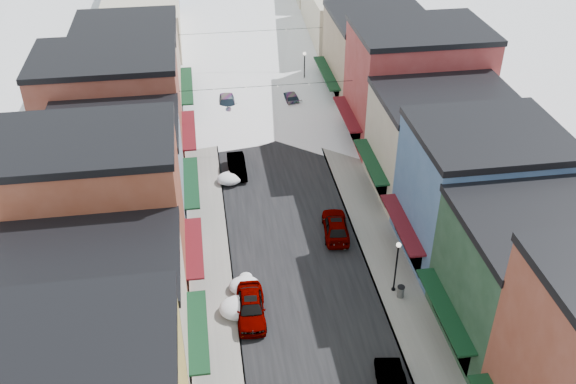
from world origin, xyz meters
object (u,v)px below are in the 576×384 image
object	(u,v)px
car_dark_hatch	(237,166)
streetlamp_near	(397,261)
car_silver_sedan	(251,307)
trash_can	(401,291)

from	to	relation	value
car_dark_hatch	streetlamp_near	distance (m)	20.21
car_dark_hatch	streetlamp_near	world-z (taller)	streetlamp_near
car_silver_sedan	trash_can	distance (m)	10.55
car_dark_hatch	streetlamp_near	bearing A→B (deg)	-62.37
trash_can	streetlamp_near	xyz separation A→B (m)	(-0.28, 0.73, 2.22)
car_silver_sedan	car_dark_hatch	bearing A→B (deg)	90.84
car_silver_sedan	car_dark_hatch	size ratio (longest dim) A/B	1.10
car_silver_sedan	trash_can	bearing A→B (deg)	3.87
car_silver_sedan	car_dark_hatch	distance (m)	18.57
car_dark_hatch	trash_can	size ratio (longest dim) A/B	4.81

